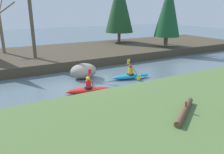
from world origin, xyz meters
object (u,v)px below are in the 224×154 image
object	(u,v)px
boulder_midstream	(84,71)
driftwood_log	(184,111)
kayaker_middle	(91,90)
kayaker_lead	(132,76)

from	to	relation	value
boulder_midstream	driftwood_log	bearing A→B (deg)	-85.39
driftwood_log	kayaker_middle	bearing A→B (deg)	70.86
kayaker_lead	driftwood_log	bearing A→B (deg)	-96.89
kayaker_middle	kayaker_lead	bearing A→B (deg)	33.20
kayaker_middle	boulder_midstream	distance (m)	2.98
kayaker_middle	driftwood_log	bearing A→B (deg)	-60.55
driftwood_log	boulder_midstream	bearing A→B (deg)	61.93
boulder_midstream	kayaker_middle	bearing A→B (deg)	-103.39
driftwood_log	kayaker_lead	bearing A→B (deg)	39.06
kayaker_lead	boulder_midstream	world-z (taller)	kayaker_lead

